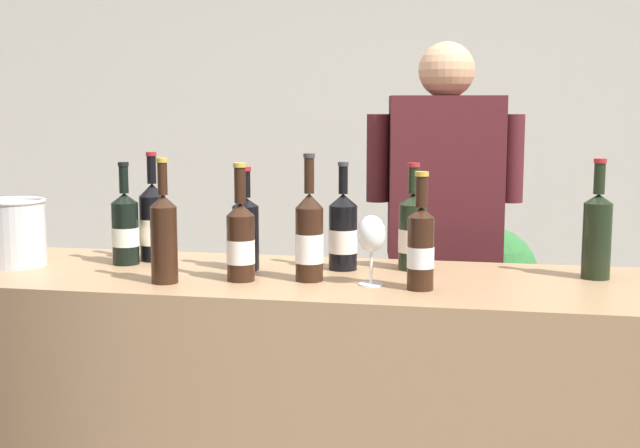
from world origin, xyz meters
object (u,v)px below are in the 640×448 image
Objects in this scene: wine_bottle_10 at (153,223)px; ice_bucket at (15,232)px; wine_bottle_9 at (125,228)px; wine_glass at (371,236)px; wine_bottle_6 at (241,240)px; person_server at (442,277)px; wine_bottle_5 at (164,236)px; wine_bottle_8 at (413,231)px; wine_bottle_0 at (246,230)px; wine_bottle_3 at (597,233)px; potted_shrub at (471,294)px; wine_bottle_2 at (421,246)px; wine_bottle_4 at (309,237)px; wine_bottle_1 at (343,232)px.

wine_bottle_10 is 1.67× the size of ice_bucket.
wine_bottle_9 reaches higher than wine_glass.
wine_bottle_9 is 0.92× the size of wine_bottle_10.
person_server is at bearing 56.51° from wine_bottle_6.
wine_bottle_5 is 1.08× the size of wine_bottle_8.
wine_bottle_6 is 0.52m from wine_bottle_8.
wine_bottle_0 is 1.60× the size of wine_glass.
wine_bottle_3 is 0.21× the size of person_server.
wine_bottle_5 reaches higher than wine_bottle_8.
wine_bottle_5 is 0.33m from wine_bottle_9.
ice_bucket is 1.75m from potted_shrub.
wine_bottle_3 is (0.47, 0.24, 0.01)m from wine_bottle_2.
wine_bottle_5 is at bearing -164.80° from wine_bottle_4.
wine_bottle_4 is at bearing -110.79° from potted_shrub.
wine_bottle_6 is 0.74m from ice_bucket.
wine_bottle_10 is 0.21× the size of person_server.
wine_bottle_5 is 0.35m from wine_bottle_10.
wine_bottle_0 reaches higher than wine_glass.
ice_bucket reaches higher than potted_shrub.
person_server reaches higher than wine_bottle_6.
wine_bottle_4 reaches higher than wine_glass.
wine_bottle_1 is 0.61m from wine_bottle_10.
wine_bottle_0 is at bearing -176.19° from wine_bottle_3.
person_server is (0.15, 0.77, -0.26)m from wine_glass.
wine_bottle_4 is 1.73× the size of ice_bucket.
wine_bottle_5 is 1.13m from person_server.
potted_shrub is at bearing 75.79° from person_server.
wine_bottle_3 is 1.77× the size of wine_glass.
potted_shrub is at bearing 38.59° from ice_bucket.
potted_shrub is at bearing 62.11° from wine_bottle_6.
wine_bottle_6 is 1.36m from potted_shrub.
wine_bottle_4 is 0.38× the size of potted_shrub.
wine_bottle_0 reaches higher than ice_bucket.
person_server is at bearing 88.61° from wine_bottle_2.
wine_bottle_4 reaches higher than wine_bottle_3.
wine_glass is (0.56, 0.08, 0.00)m from wine_bottle_5.
wine_bottle_9 is at bearing 168.37° from wine_glass.
wine_bottle_5 is 1.09× the size of wine_bottle_9.
wine_bottle_10 reaches higher than wine_bottle_2.
ice_bucket is (-0.54, 0.15, -0.03)m from wine_bottle_5.
wine_bottle_3 is 0.36× the size of potted_shrub.
wine_bottle_4 is 1.13× the size of wine_bottle_9.
wine_bottle_8 reaches higher than wine_bottle_9.
potted_shrub is at bearing 43.16° from wine_bottle_10.
wine_bottle_5 reaches higher than wine_glass.
wine_bottle_9 is 1.54× the size of ice_bucket.
wine_bottle_0 is 1.00m from wine_bottle_3.
wine_bottle_6 is 0.35× the size of potted_shrub.
wine_bottle_10 is 0.36× the size of potted_shrub.
wine_bottle_0 is 0.98× the size of wine_bottle_2.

